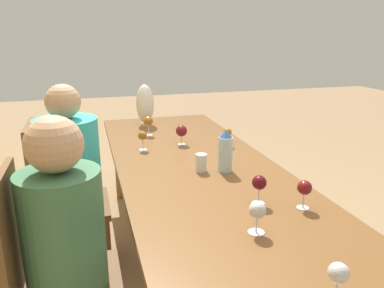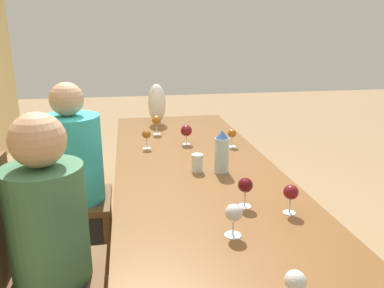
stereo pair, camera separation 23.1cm
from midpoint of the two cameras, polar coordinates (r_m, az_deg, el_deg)
The scene contains 17 objects.
ground_plane at distance 2.59m, azimuth -2.08°, elevation -18.39°, with size 14.00×14.00×0.00m, color #937551.
dining_table at distance 2.28m, azimuth -2.25°, elevation -4.63°, with size 2.69×0.94×0.72m.
water_bottle at distance 2.11m, azimuth 2.00°, elevation -1.15°, with size 0.08×0.08×0.25m.
water_tumbler at distance 2.13m, azimuth -1.71°, elevation -2.92°, with size 0.06×0.06×0.10m.
vase at distance 3.22m, azimuth -9.22°, elevation 5.96°, with size 0.15×0.15×0.34m.
wine_glass_0 at distance 1.48m, azimuth 5.36°, elevation -10.28°, with size 0.07×0.07×0.13m.
wine_glass_1 at distance 2.89m, azimuth -8.97°, elevation 3.35°, with size 0.07×0.07×0.15m.
wine_glass_2 at distance 2.63m, azimuth -4.14°, elevation 1.93°, with size 0.08×0.08×0.14m.
wine_glass_3 at distance 1.72m, azimuth 13.11°, elevation -6.68°, with size 0.07×0.07×0.13m.
wine_glass_4 at distance 2.54m, azimuth -10.14°, elevation 1.14°, with size 0.06×0.06×0.13m.
wine_glass_5 at distance 1.19m, azimuth 16.04°, elevation -18.74°, with size 0.07×0.07×0.13m.
wine_glass_6 at distance 2.60m, azimuth 2.89°, elevation 1.64°, with size 0.06×0.06×0.13m.
wine_glass_7 at distance 1.72m, azimuth 6.44°, elevation -6.08°, with size 0.07×0.07×0.14m.
chair_near at distance 1.80m, azimuth -24.67°, elevation -17.81°, with size 0.44×0.44×0.98m.
chair_far at distance 2.51m, azimuth -22.15°, elevation -7.49°, with size 0.44×0.44×0.98m.
person_near at distance 1.72m, azimuth -22.12°, elevation -14.09°, with size 0.33×0.33×1.19m.
person_far at distance 2.45m, azimuth -20.30°, elevation -4.68°, with size 0.37×0.37×1.21m.
Camera 1 is at (-2.04, 0.61, 1.49)m, focal length 35.00 mm.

